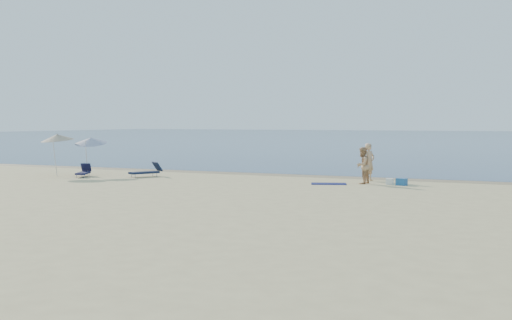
# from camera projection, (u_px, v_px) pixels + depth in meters

# --- Properties ---
(ground) EXTENTS (160.00, 160.00, 0.00)m
(ground) POSITION_uv_depth(u_px,v_px,m) (31.00, 233.00, 16.69)
(ground) COLOR #C8B885
(ground) RESTS_ON ground
(sea) EXTENTS (240.00, 160.00, 0.01)m
(sea) POSITION_uv_depth(u_px,v_px,m) (464.00, 138.00, 107.80)
(sea) COLOR #0B1F47
(sea) RESTS_ON ground
(wet_sand_strip) EXTENTS (240.00, 1.60, 0.00)m
(wet_sand_strip) POSITION_uv_depth(u_px,v_px,m) (294.00, 175.00, 34.37)
(wet_sand_strip) COLOR #847254
(wet_sand_strip) RESTS_ON ground
(person_left) EXTENTS (0.67, 0.79, 1.83)m
(person_left) POSITION_uv_depth(u_px,v_px,m) (369.00, 162.00, 31.18)
(person_left) COLOR tan
(person_left) RESTS_ON ground
(person_right) EXTENTS (0.83, 0.96, 1.71)m
(person_right) POSITION_uv_depth(u_px,v_px,m) (362.00, 165.00, 29.70)
(person_right) COLOR tan
(person_right) RESTS_ON ground
(beach_towel) EXTENTS (1.81, 1.37, 0.03)m
(beach_towel) POSITION_uv_depth(u_px,v_px,m) (329.00, 184.00, 29.67)
(beach_towel) COLOR #0E1347
(beach_towel) RESTS_ON ground
(white_bag) EXTENTS (0.35, 0.31, 0.28)m
(white_bag) POSITION_uv_depth(u_px,v_px,m) (390.00, 181.00, 29.44)
(white_bag) COLOR silver
(white_bag) RESTS_ON ground
(blue_cooler) EXTENTS (0.52, 0.44, 0.32)m
(blue_cooler) POSITION_uv_depth(u_px,v_px,m) (402.00, 182.00, 29.06)
(blue_cooler) COLOR #1B5595
(blue_cooler) RESTS_ON ground
(umbrella_near) EXTENTS (2.21, 2.22, 2.22)m
(umbrella_near) POSITION_uv_depth(u_px,v_px,m) (91.00, 141.00, 34.32)
(umbrella_near) COLOR silver
(umbrella_near) RESTS_ON ground
(umbrella_far) EXTENTS (2.29, 2.30, 2.35)m
(umbrella_far) POSITION_uv_depth(u_px,v_px,m) (57.00, 137.00, 33.90)
(umbrella_far) COLOR silver
(umbrella_far) RESTS_ON ground
(lounger_left) EXTENTS (1.11, 1.60, 0.68)m
(lounger_left) POSITION_uv_depth(u_px,v_px,m) (84.00, 172.00, 33.54)
(lounger_left) COLOR #151639
(lounger_left) RESTS_ON ground
(lounger_right) EXTENTS (1.34, 1.80, 0.77)m
(lounger_right) POSITION_uv_depth(u_px,v_px,m) (146.00, 171.00, 33.50)
(lounger_right) COLOR #131B34
(lounger_right) RESTS_ON ground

